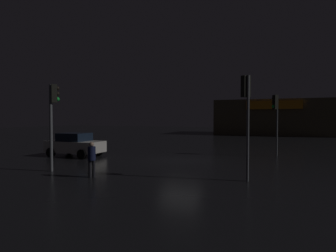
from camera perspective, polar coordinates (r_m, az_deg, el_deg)
name	(u,v)px	position (r m, az deg, el deg)	size (l,w,h in m)	color
ground_plane	(180,161)	(17.96, 2.40, -6.82)	(120.00, 120.00, 0.00)	black
store_building	(275,117)	(48.08, 20.29, 1.59)	(17.12, 10.05, 5.28)	brown
traffic_signal_main	(53,110)	(15.37, -21.73, 2.88)	(0.41, 0.43, 4.29)	#595B60
traffic_signal_opposite	(276,110)	(21.02, 20.44, 3.03)	(0.43, 0.41, 4.19)	#595B60
traffic_signal_cross_left	(246,102)	(12.55, 15.13, 4.68)	(0.42, 0.42, 4.41)	#595B60
car_near	(75,144)	(20.71, -17.87, -3.49)	(3.85, 2.05, 1.60)	silver
pedestrian	(92,157)	(13.32, -14.81, -5.92)	(0.48, 0.48, 1.58)	black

